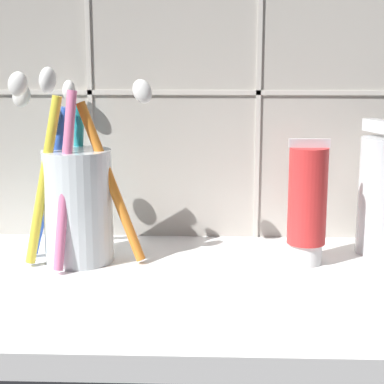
{
  "coord_description": "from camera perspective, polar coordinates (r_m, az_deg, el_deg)",
  "views": [
    {
      "loc": [
        -2.66,
        -53.27,
        21.45
      ],
      "look_at": [
        -4.69,
        2.08,
        9.5
      ],
      "focal_mm": 60.0,
      "sensor_mm": 36.0,
      "label": 1
    }
  ],
  "objects": [
    {
      "name": "sink_counter",
      "position": [
        0.57,
        4.69,
        -8.84
      ],
      "size": [
        70.31,
        28.93,
        2.0
      ],
      "primitive_type": "cube",
      "color": "white",
      "rests_on": "ground"
    },
    {
      "name": "toothpaste_tube",
      "position": [
        0.61,
        10.21,
        -1.0
      ],
      "size": [
        3.79,
        3.61,
        11.88
      ],
      "color": "white",
      "rests_on": "sink_counter"
    },
    {
      "name": "tile_wall_backsplash",
      "position": [
        0.68,
        4.47,
        13.52
      ],
      "size": [
        80.31,
        1.72,
        46.15
      ],
      "color": "#B7B2A8",
      "rests_on": "ground"
    },
    {
      "name": "toothbrush_cup",
      "position": [
        0.61,
        -10.24,
        -0.54
      ],
      "size": [
        13.89,
        13.72,
        18.56
      ],
      "color": "silver",
      "rests_on": "sink_counter"
    }
  ]
}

